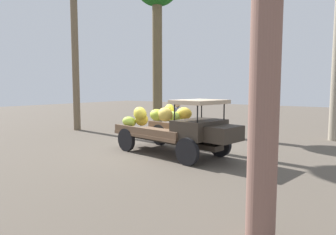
% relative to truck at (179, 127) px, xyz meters
% --- Properties ---
extents(ground_plane, '(60.00, 60.00, 0.00)m').
position_rel_truck_xyz_m(ground_plane, '(-0.90, 0.17, -0.92)').
color(ground_plane, brown).
extents(truck, '(4.61, 2.29, 1.84)m').
position_rel_truck_xyz_m(truck, '(0.00, 0.00, 0.00)').
color(truck, '#322A22').
rests_on(truck, ground).
extents(farmer, '(0.52, 0.48, 1.71)m').
position_rel_truck_xyz_m(farmer, '(-1.26, 1.76, 0.05)').
color(farmer, '#8B684D').
rests_on(farmer, ground).
extents(forest_tree_1, '(2.09, 2.09, 8.09)m').
position_rel_truck_xyz_m(forest_tree_1, '(-4.52, 4.69, 5.57)').
color(forest_tree_1, brown).
rests_on(forest_tree_1, ground).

